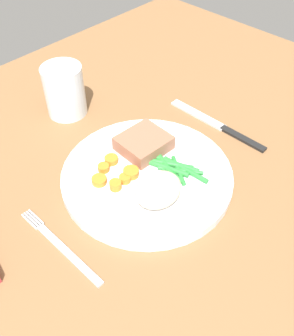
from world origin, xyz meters
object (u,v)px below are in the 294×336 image
(water_glass, at_px, (65,93))
(dinner_plate, at_px, (147,176))
(meat_portion, at_px, (144,143))
(knife, at_px, (219,126))
(fork, at_px, (61,246))

(water_glass, bearing_deg, dinner_plate, -95.97)
(meat_portion, bearing_deg, knife, -16.71)
(knife, bearing_deg, fork, -179.59)
(meat_portion, relative_size, fork, 0.46)
(water_glass, bearing_deg, knife, -55.36)
(knife, relative_size, water_glass, 2.16)
(fork, bearing_deg, water_glass, 47.24)
(water_glass, bearing_deg, fork, -129.96)
(dinner_plate, distance_m, fork, 0.17)
(dinner_plate, height_order, knife, dinner_plate)
(meat_portion, bearing_deg, water_glass, 93.61)
(meat_portion, relative_size, knife, 0.37)
(dinner_plate, height_order, water_glass, water_glass)
(fork, bearing_deg, meat_portion, 9.34)
(dinner_plate, distance_m, knife, 0.19)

